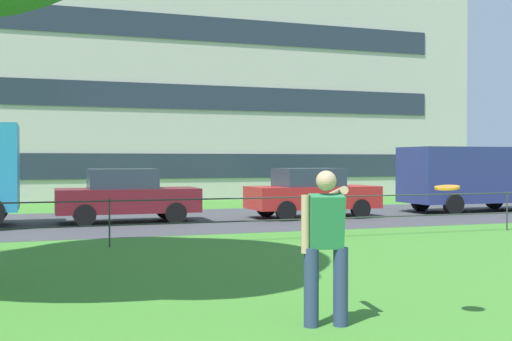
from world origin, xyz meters
TOP-DOWN VIEW (x-y plane):
  - street_strip at (0.00, 18.39)m, footprint 80.00×7.93m
  - park_fence at (0.00, 12.86)m, footprint 34.80×0.04m
  - person_thrower at (-1.03, 5.65)m, footprint 0.64×0.76m
  - frisbee at (0.29, 5.35)m, footprint 0.38×0.38m
  - car_maroon_far_right at (-1.41, 18.18)m, footprint 4.03×1.88m
  - car_red_center at (4.26, 17.88)m, footprint 4.03×1.88m
  - panel_van_far_left at (10.59, 18.29)m, footprint 5.03×2.16m
  - apartment_building_background at (1.19, 35.17)m, footprint 32.80×15.07m

SIDE VIEW (x-z plane):
  - street_strip at x=0.00m, z-range 0.00..0.01m
  - park_fence at x=0.00m, z-range 0.17..1.17m
  - car_maroon_far_right at x=-1.41m, z-range 0.01..1.55m
  - car_red_center at x=4.26m, z-range 0.01..1.55m
  - person_thrower at x=-1.03m, z-range 0.07..1.73m
  - panel_van_far_left at x=10.59m, z-range 0.15..2.39m
  - frisbee at x=0.29m, z-range 1.45..1.51m
  - apartment_building_background at x=1.19m, z-range 0.00..12.71m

